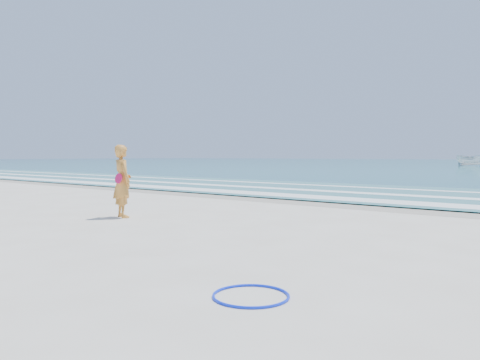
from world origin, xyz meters
The scene contains 9 objects.
ground centered at (0.00, 0.00, 0.00)m, with size 400.00×400.00×0.00m, color silver.
wet_sand centered at (0.00, 9.00, 0.00)m, with size 400.00×2.40×0.00m, color #B2A893.
shallow centered at (0.00, 14.00, 0.04)m, with size 400.00×10.00×0.01m, color #59B7AD.
foam_near centered at (0.00, 10.30, 0.05)m, with size 400.00×1.40×0.01m, color white.
foam_mid centered at (0.00, 13.20, 0.05)m, with size 400.00×0.90×0.01m, color white.
foam_far centered at (0.00, 16.50, 0.05)m, with size 400.00×0.60×0.01m, color white.
hoop centered at (4.70, -1.02, 0.02)m, with size 0.89×0.89×0.03m, color #0D2CFB.
boat centered at (-9.59, 72.92, 0.95)m, with size 1.78×4.73×1.83m, color silver.
woman centered at (-2.15, 2.33, 0.95)m, with size 0.80×0.65×1.90m.
Camera 1 is at (7.94, -5.20, 1.62)m, focal length 35.00 mm.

